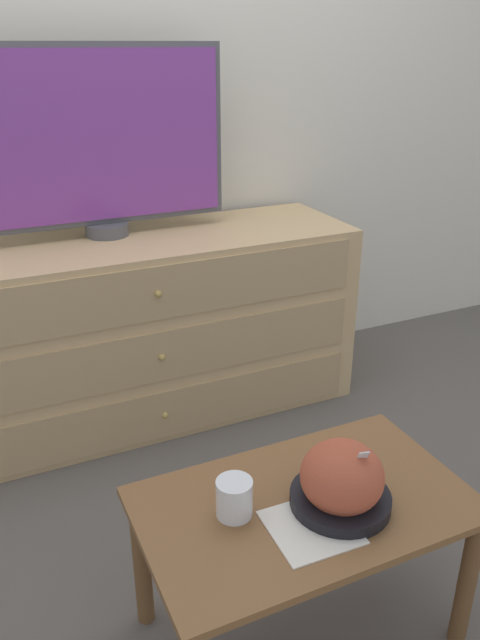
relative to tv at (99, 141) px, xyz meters
name	(u,v)px	position (x,y,z in m)	size (l,w,h in m)	color
ground_plane	(157,373)	(0.21, 0.18, -1.07)	(12.00, 12.00, 0.00)	#56514C
wall_back	(136,66)	(0.21, 0.21, 0.23)	(12.00, 0.05, 2.60)	silver
dresser	(141,330)	(0.08, -0.10, -0.70)	(1.66, 0.52, 0.72)	tan
tv	(99,141)	(0.00, 0.00, 0.00)	(0.92, 0.16, 0.66)	#515156
coffee_table	(304,525)	(0.13, -1.28, -0.73)	(0.77, 0.46, 0.41)	brown
takeout_bowl	(342,482)	(0.19, -1.32, -0.59)	(0.23, 0.23, 0.17)	black
drink_cup	(234,500)	(-0.04, -1.25, -0.61)	(0.08, 0.08, 0.09)	white
napkin	(311,527)	(0.09, -1.36, -0.65)	(0.19, 0.19, 0.00)	silver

